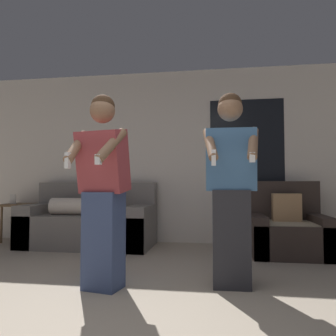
# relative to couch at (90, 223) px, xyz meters

# --- Properties ---
(wall_back) EXTENTS (6.50, 0.07, 2.70)m
(wall_back) POSITION_rel_couch_xyz_m (1.09, 0.49, 1.02)
(wall_back) COLOR silver
(wall_back) RESTS_ON ground_plane
(couch) EXTENTS (1.87, 0.92, 0.93)m
(couch) POSITION_rel_couch_xyz_m (0.00, 0.00, 0.00)
(couch) COLOR slate
(couch) RESTS_ON ground_plane
(armchair) EXTENTS (0.95, 0.89, 0.95)m
(armchair) POSITION_rel_couch_xyz_m (2.76, -0.14, -0.02)
(armchair) COLOR #332823
(armchair) RESTS_ON ground_plane
(side_table) EXTENTS (0.42, 0.47, 0.75)m
(side_table) POSITION_rel_couch_xyz_m (-1.27, 0.20, 0.17)
(side_table) COLOR brown
(side_table) RESTS_ON ground_plane
(person_left) EXTENTS (0.48, 0.55, 1.70)m
(person_left) POSITION_rel_couch_xyz_m (0.88, -1.88, 0.54)
(person_left) COLOR #384770
(person_left) RESTS_ON ground_plane
(person_right) EXTENTS (0.50, 0.47, 1.73)m
(person_right) POSITION_rel_couch_xyz_m (1.99, -1.65, 0.55)
(person_right) COLOR #28282D
(person_right) RESTS_ON ground_plane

